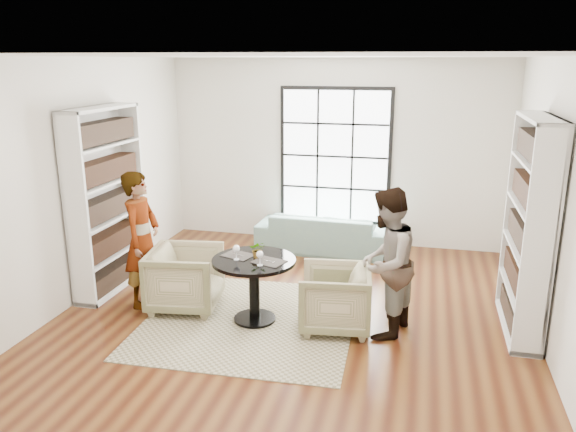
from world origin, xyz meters
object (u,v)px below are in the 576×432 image
(person_left, at_px, (142,239))
(pedestal_table, at_px, (254,276))
(wine_glass_left, at_px, (236,249))
(wine_glass_right, at_px, (260,255))
(sofa, at_px, (324,232))
(person_right, at_px, (386,263))
(armchair_left, at_px, (186,278))
(armchair_right, at_px, (335,298))
(flower_centerpiece, at_px, (258,249))

(person_left, bearing_deg, pedestal_table, -97.32)
(pedestal_table, xyz_separation_m, person_left, (-1.48, 0.15, 0.29))
(person_left, height_order, wine_glass_left, person_left)
(wine_glass_right, bearing_deg, sofa, 85.71)
(wine_glass_right, bearing_deg, person_right, 9.20)
(armchair_left, bearing_deg, armchair_right, -101.78)
(person_left, distance_m, flower_centerpiece, 1.51)
(pedestal_table, height_order, wine_glass_right, wine_glass_right)
(sofa, height_order, person_left, person_left)
(armchair_left, distance_m, armchair_right, 1.86)
(wine_glass_right, xyz_separation_m, flower_centerpiece, (-0.09, 0.24, -0.02))
(sofa, bearing_deg, armchair_left, 65.34)
(sofa, relative_size, wine_glass_left, 11.89)
(person_right, bearing_deg, flower_centerpiece, -75.43)
(pedestal_table, xyz_separation_m, wine_glass_left, (-0.18, -0.07, 0.34))
(armchair_left, bearing_deg, flower_centerpiece, -103.84)
(person_right, relative_size, wine_glass_right, 9.72)
(armchair_right, relative_size, flower_centerpiece, 3.97)
(wine_glass_right, bearing_deg, pedestal_table, 124.92)
(sofa, relative_size, person_right, 1.26)
(person_left, bearing_deg, sofa, -37.18)
(pedestal_table, relative_size, armchair_right, 1.21)
(pedestal_table, bearing_deg, sofa, 82.74)
(person_right, bearing_deg, pedestal_table, -73.20)
(wine_glass_left, distance_m, wine_glass_right, 0.33)
(armchair_right, distance_m, flower_centerpiece, 1.04)
(wine_glass_left, relative_size, flower_centerpiece, 0.89)
(armchair_right, relative_size, wine_glass_left, 4.49)
(armchair_right, height_order, person_left, person_left)
(person_left, relative_size, flower_centerpiece, 8.45)
(wine_glass_left, height_order, wine_glass_right, wine_glass_left)
(armchair_left, relative_size, wine_glass_left, 4.78)
(wine_glass_left, bearing_deg, armchair_right, 5.64)
(sofa, height_order, wine_glass_left, wine_glass_left)
(armchair_right, bearing_deg, person_left, -99.91)
(flower_centerpiece, bearing_deg, wine_glass_right, -68.42)
(pedestal_table, bearing_deg, flower_centerpiece, 60.86)
(armchair_left, distance_m, person_left, 0.72)
(pedestal_table, height_order, armchair_left, armchair_left)
(pedestal_table, bearing_deg, person_right, 1.49)
(armchair_left, xyz_separation_m, person_left, (-0.55, 0.00, 0.46))
(person_right, height_order, flower_centerpiece, person_right)
(person_right, bearing_deg, armchair_left, -77.30)
(wine_glass_left, bearing_deg, sofa, 79.21)
(sofa, relative_size, armchair_left, 2.49)
(pedestal_table, height_order, person_left, person_left)
(armchair_left, bearing_deg, sofa, -34.94)
(sofa, xyz_separation_m, wine_glass_left, (-0.53, -2.76, 0.59))
(flower_centerpiece, bearing_deg, person_left, 176.54)
(wine_glass_left, bearing_deg, pedestal_table, 21.39)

